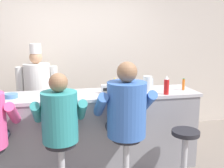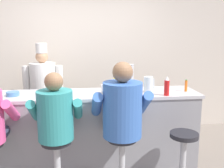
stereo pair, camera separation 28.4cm
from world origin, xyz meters
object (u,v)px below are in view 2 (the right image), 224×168
object	(u,v)px
empty_stool_round	(183,151)
cook_in_whites_near	(43,89)
cup_stack_steel	(130,77)
ketchup_bottle_red	(167,86)
cereal_bowl	(13,94)
coffee_mug_white	(55,90)
hot_sauce_bottle_orange	(186,86)
diner_seated_teal	(56,119)
water_pitcher_clear	(148,84)
napkin_dispenser_chrome	(105,89)
diner_seated_blue	(122,112)
breakfast_plate	(59,97)
mustard_bottle_yellow	(114,87)

from	to	relation	value
empty_stool_round	cook_in_whites_near	distance (m)	2.38
cup_stack_steel	ketchup_bottle_red	bearing A→B (deg)	-40.63
cereal_bowl	coffee_mug_white	world-z (taller)	coffee_mug_white
hot_sauce_bottle_orange	diner_seated_teal	bearing A→B (deg)	-162.81
water_pitcher_clear	cereal_bowl	world-z (taller)	water_pitcher_clear
napkin_dispenser_chrome	diner_seated_blue	size ratio (longest dim) A/B	0.07
ketchup_bottle_red	empty_stool_round	bearing A→B (deg)	-73.01
napkin_dispenser_chrome	diner_seated_teal	world-z (taller)	diner_seated_teal
hot_sauce_bottle_orange	breakfast_plate	size ratio (longest dim) A/B	0.63
empty_stool_round	cook_in_whites_near	bearing A→B (deg)	139.46
diner_seated_blue	cook_in_whites_near	size ratio (longest dim) A/B	0.92
cup_stack_steel	diner_seated_blue	size ratio (longest dim) A/B	0.24
hot_sauce_bottle_orange	diner_seated_blue	xyz separation A→B (m)	(-0.95, -0.51, -0.17)
ketchup_bottle_red	diner_seated_teal	world-z (taller)	diner_seated_teal
cereal_bowl	cook_in_whites_near	distance (m)	0.99
breakfast_plate	cup_stack_steel	xyz separation A→B (m)	(0.93, 0.31, 0.17)
mustard_bottle_yellow	diner_seated_blue	size ratio (longest dim) A/B	0.15
diner_seated_blue	empty_stool_round	bearing A→B (deg)	-2.97
cereal_bowl	cup_stack_steel	bearing A→B (deg)	4.94
coffee_mug_white	empty_stool_round	size ratio (longest dim) A/B	0.20
mustard_bottle_yellow	coffee_mug_white	distance (m)	0.77
breakfast_plate	empty_stool_round	bearing A→B (deg)	-15.11
napkin_dispenser_chrome	diner_seated_blue	bearing A→B (deg)	-76.55
cup_stack_steel	diner_seated_teal	distance (m)	1.20
water_pitcher_clear	cereal_bowl	size ratio (longest dim) A/B	1.31
hot_sauce_bottle_orange	coffee_mug_white	distance (m)	1.73
coffee_mug_white	ketchup_bottle_red	bearing A→B (deg)	-10.63
diner_seated_blue	empty_stool_round	xyz separation A→B (m)	(0.73, -0.04, -0.48)
diner_seated_teal	empty_stool_round	bearing A→B (deg)	-1.27
hot_sauce_bottle_orange	napkin_dispenser_chrome	size ratio (longest dim) A/B	1.44
mustard_bottle_yellow	breakfast_plate	distance (m)	0.69
breakfast_plate	cup_stack_steel	bearing A→B (deg)	18.54
diner_seated_blue	ketchup_bottle_red	bearing A→B (deg)	27.53
diner_seated_teal	cook_in_whites_near	xyz separation A→B (m)	(-0.33, 1.49, 0.02)
napkin_dispenser_chrome	cook_in_whites_near	world-z (taller)	cook_in_whites_near
coffee_mug_white	breakfast_plate	bearing A→B (deg)	-72.42
cup_stack_steel	napkin_dispenser_chrome	bearing A→B (deg)	-162.47
empty_stool_round	hot_sauce_bottle_orange	bearing A→B (deg)	68.03
napkin_dispenser_chrome	diner_seated_teal	size ratio (longest dim) A/B	0.08
hot_sauce_bottle_orange	cereal_bowl	distance (m)	2.24
coffee_mug_white	cup_stack_steel	size ratio (longest dim) A/B	0.36
diner_seated_blue	water_pitcher_clear	bearing A→B (deg)	50.30
hot_sauce_bottle_orange	cereal_bowl	size ratio (longest dim) A/B	1.00
breakfast_plate	diner_seated_teal	bearing A→B (deg)	-92.69
mustard_bottle_yellow	hot_sauce_bottle_orange	size ratio (longest dim) A/B	1.38
breakfast_plate	cup_stack_steel	distance (m)	0.99
mustard_bottle_yellow	diner_seated_blue	xyz separation A→B (m)	(0.03, -0.44, -0.20)
diner_seated_teal	diner_seated_blue	size ratio (longest dim) A/B	0.93
water_pitcher_clear	cup_stack_steel	distance (m)	0.27
coffee_mug_white	diner_seated_blue	xyz separation A→B (m)	(0.78, -0.58, -0.14)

